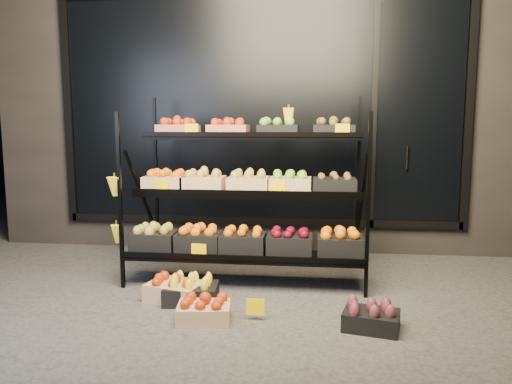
# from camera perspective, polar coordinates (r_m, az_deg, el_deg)

# --- Properties ---
(ground) EXTENTS (24.00, 24.00, 0.00)m
(ground) POSITION_cam_1_polar(r_m,az_deg,el_deg) (4.09, -2.12, -12.20)
(ground) COLOR #514F4C
(ground) RESTS_ON ground
(building) EXTENTS (6.00, 2.08, 3.50)m
(building) POSITION_cam_1_polar(r_m,az_deg,el_deg) (6.42, 1.44, 10.94)
(building) COLOR #2D2826
(building) RESTS_ON ground
(display_rack) EXTENTS (2.18, 1.02, 1.66)m
(display_rack) POSITION_cam_1_polar(r_m,az_deg,el_deg) (4.48, -1.10, -0.05)
(display_rack) COLOR black
(display_rack) RESTS_ON ground
(tag_floor_b) EXTENTS (0.13, 0.01, 0.12)m
(tag_floor_b) POSITION_cam_1_polar(r_m,az_deg,el_deg) (3.68, -0.08, -13.58)
(tag_floor_b) COLOR #FFD400
(tag_floor_b) RESTS_ON ground
(floor_crate_left) EXTENTS (0.49, 0.42, 0.21)m
(floor_crate_left) POSITION_cam_1_polar(r_m,az_deg,el_deg) (4.10, -9.21, -10.81)
(floor_crate_left) COLOR #D9AF7D
(floor_crate_left) RESTS_ON ground
(floor_crate_midleft) EXTENTS (0.43, 0.33, 0.21)m
(floor_crate_midleft) POSITION_cam_1_polar(r_m,az_deg,el_deg) (4.03, -7.42, -11.12)
(floor_crate_midleft) COLOR black
(floor_crate_midleft) RESTS_ON ground
(floor_crate_midright) EXTENTS (0.40, 0.32, 0.19)m
(floor_crate_midright) POSITION_cam_1_polar(r_m,az_deg,el_deg) (3.67, -5.98, -13.20)
(floor_crate_midright) COLOR #D9AF7D
(floor_crate_midright) RESTS_ON ground
(floor_crate_right) EXTENTS (0.42, 0.35, 0.19)m
(floor_crate_right) POSITION_cam_1_polar(r_m,az_deg,el_deg) (3.61, 13.03, -13.71)
(floor_crate_right) COLOR black
(floor_crate_right) RESTS_ON ground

